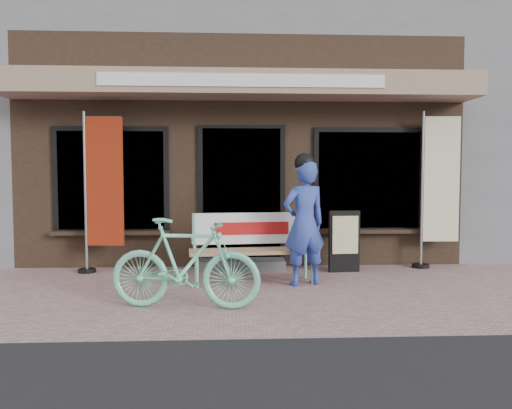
{
  "coord_description": "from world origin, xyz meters",
  "views": [
    {
      "loc": [
        -0.16,
        -5.77,
        1.44
      ],
      "look_at": [
        0.16,
        0.7,
        1.05
      ],
      "focal_mm": 35.0,
      "sensor_mm": 36.0,
      "label": 1
    }
  ],
  "objects": [
    {
      "name": "storefront",
      "position": [
        0.0,
        4.96,
        2.99
      ],
      "size": [
        7.0,
        6.77,
        6.0
      ],
      "color": "black",
      "rests_on": "ground"
    },
    {
      "name": "ground",
      "position": [
        0.0,
        0.0,
        0.0
      ],
      "size": [
        70.0,
        70.0,
        0.0
      ],
      "primitive_type": "plane",
      "color": "tan",
      "rests_on": "ground"
    },
    {
      "name": "bicycle",
      "position": [
        -0.66,
        -0.45,
        0.49
      ],
      "size": [
        1.68,
        0.69,
        0.98
      ],
      "primitive_type": "imported",
      "rotation": [
        0.0,
        0.0,
        1.42
      ],
      "color": "#70DBB2",
      "rests_on": "ground"
    },
    {
      "name": "nobori_red",
      "position": [
        -2.05,
        1.6,
        1.21
      ],
      "size": [
        0.69,
        0.27,
        2.35
      ],
      "rotation": [
        0.0,
        0.0,
        -0.07
      ],
      "color": "gray",
      "rests_on": "ground"
    },
    {
      "name": "bench",
      "position": [
        0.12,
        0.87,
        0.54
      ],
      "size": [
        1.73,
        0.6,
        0.92
      ],
      "rotation": [
        0.0,
        0.0,
        0.1
      ],
      "color": "#70DBB2",
      "rests_on": "ground"
    },
    {
      "name": "nobori_cream",
      "position": [
        3.01,
        1.74,
        1.24
      ],
      "size": [
        0.7,
        0.27,
        2.4
      ],
      "rotation": [
        0.0,
        0.0,
        -0.04
      ],
      "color": "gray",
      "rests_on": "ground"
    },
    {
      "name": "person",
      "position": [
        0.78,
        0.63,
        0.84
      ],
      "size": [
        0.68,
        0.56,
        1.72
      ],
      "rotation": [
        0.0,
        0.0,
        0.33
      ],
      "color": "#3046A6",
      "rests_on": "ground"
    },
    {
      "name": "menu_stand",
      "position": [
        1.5,
        1.46,
        0.47
      ],
      "size": [
        0.46,
        0.13,
        0.91
      ],
      "rotation": [
        0.0,
        0.0,
        0.08
      ],
      "color": "black",
      "rests_on": "ground"
    }
  ]
}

